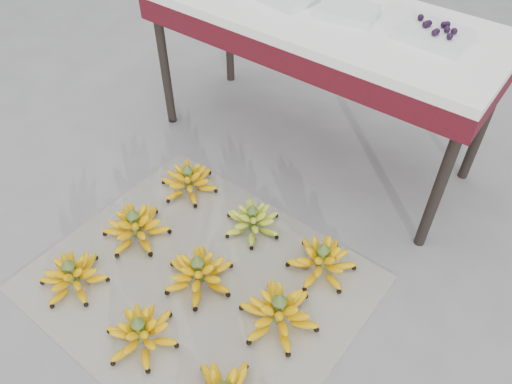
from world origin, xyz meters
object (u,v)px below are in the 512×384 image
Objects in this scene: bunch_front_left at (73,276)px; vendor_table at (320,28)px; tray_right at (348,12)px; bunch_mid_right at (279,313)px; tray_far_right at (434,34)px; bunch_mid_left at (136,227)px; bunch_back_right at (322,261)px; bunch_front_center at (141,333)px; newspaper_mat at (200,283)px; bunch_back_center at (252,221)px; bunch_mid_center at (199,273)px; bunch_back_left at (189,181)px.

vendor_table reaches higher than bunch_front_left.
bunch_mid_right is at bearing -70.18° from tray_right.
bunch_mid_right is 1.32× the size of tray_far_right.
bunch_mid_left reaches higher than bunch_back_right.
bunch_front_center is 0.96× the size of bunch_back_right.
tray_right is at bearing 0.86° from vendor_table.
bunch_back_center is (0.00, 0.36, 0.06)m from newspaper_mat.
newspaper_mat is at bearing -84.10° from vendor_table.
bunch_back_right is at bearing 2.66° from bunch_mid_left.
newspaper_mat is at bearing -157.65° from bunch_back_right.
bunch_mid_center reaches higher than bunch_back_right.
newspaper_mat is 1.27m from tray_right.
newspaper_mat is at bearing 26.52° from bunch_front_left.
bunch_back_right is at bearing 29.91° from bunch_front_left.
newspaper_mat is 1.21m from vendor_table.
bunch_mid_left is (0.02, 0.33, 0.00)m from bunch_front_left.
bunch_back_left is at bearing 167.69° from bunch_mid_right.
bunch_back_right reaches higher than bunch_front_center.
bunch_mid_center is (0.38, -0.02, -0.00)m from bunch_mid_left.
vendor_table reaches higher than bunch_mid_right.
bunch_front_center reaches higher than newspaper_mat.
bunch_mid_center is 0.54m from bunch_back_left.
bunch_back_left is at bearing 136.04° from newspaper_mat.
bunch_front_left reaches higher than newspaper_mat.
bunch_mid_right is (0.74, 0.02, 0.00)m from bunch_mid_left.
bunch_mid_left is 0.74m from bunch_mid_right.
bunch_back_left is at bearing 78.49° from bunch_front_left.
bunch_mid_left is 0.38m from bunch_mid_center.
bunch_front_center is at bearing -90.58° from tray_right.
bunch_mid_right is 1.22m from vendor_table.
bunch_mid_left is 1.14× the size of bunch_mid_center.
bunch_front_left is 0.84× the size of bunch_mid_left.
bunch_mid_right reaches higher than bunch_front_center.
bunch_mid_right is 0.48m from bunch_back_center.
bunch_front_left is 0.99× the size of bunch_back_left.
bunch_mid_center is (-0.00, 0.00, 0.06)m from newspaper_mat.
bunch_front_center is 0.52m from bunch_mid_left.
newspaper_mat is 3.98× the size of bunch_back_left.
vendor_table is (-0.10, 1.00, 0.61)m from bunch_mid_center.
bunch_mid_center is 0.36m from bunch_mid_right.
vendor_table is at bearing 94.86° from bunch_back_center.
bunch_back_left is at bearing 98.15° from bunch_front_center.
tray_right is (0.01, 0.64, 0.72)m from bunch_back_center.
vendor_table is at bearing 95.90° from newspaper_mat.
bunch_front_center is 1.46m from vendor_table.
bunch_mid_center is at bearing -90.92° from tray_right.
bunch_back_right is (0.36, 0.67, 0.00)m from bunch_front_center.
bunch_front_center is at bearing -85.45° from vendor_table.
bunch_back_left is 1.16× the size of tray_far_right.
bunch_mid_right is 1.22m from tray_far_right.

